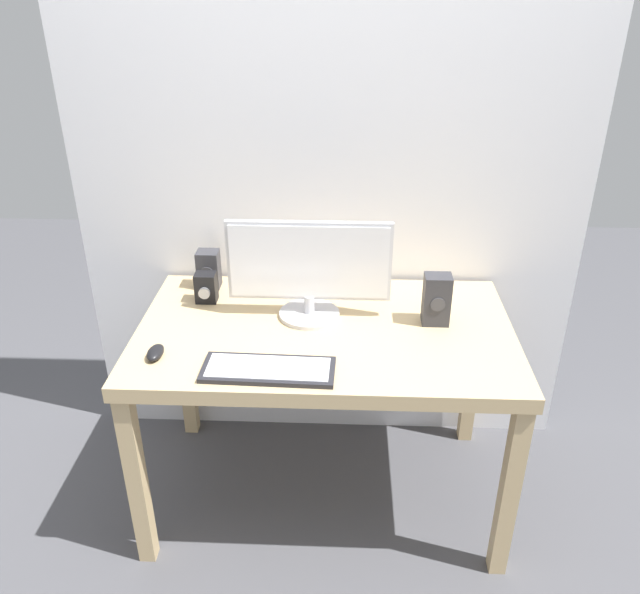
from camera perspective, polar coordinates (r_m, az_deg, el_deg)
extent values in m
plane|color=#4C4C51|center=(2.70, 0.40, -16.80)|extent=(6.00, 6.00, 0.00)
cube|color=silver|center=(2.39, 0.92, 18.27)|extent=(1.99, 0.04, 3.00)
cube|color=tan|center=(2.25, 0.46, -3.32)|extent=(1.32, 0.79, 0.05)
cube|color=tan|center=(2.30, -16.08, -15.59)|extent=(0.06, 0.06, 0.71)
cube|color=tan|center=(2.27, 16.56, -16.48)|extent=(0.06, 0.06, 0.71)
cube|color=tan|center=(2.83, -11.95, -5.90)|extent=(0.06, 0.06, 0.71)
cube|color=tan|center=(2.80, 13.49, -6.46)|extent=(0.06, 0.06, 0.71)
cylinder|color=silver|center=(2.30, -0.96, -1.52)|extent=(0.22, 0.22, 0.02)
cylinder|color=silver|center=(2.28, -0.97, -0.65)|extent=(0.04, 0.04, 0.06)
cube|color=silver|center=(2.22, -0.98, 3.26)|extent=(0.58, 0.02, 0.29)
cube|color=white|center=(2.21, -1.00, 3.11)|extent=(0.55, 0.01, 0.27)
cube|color=#232328|center=(2.00, -4.65, -6.52)|extent=(0.42, 0.17, 0.02)
cube|color=silver|center=(2.00, -4.66, -6.29)|extent=(0.39, 0.14, 0.00)
ellipsoid|color=black|center=(2.13, -14.53, -4.84)|extent=(0.05, 0.10, 0.03)
cube|color=#333338|center=(2.26, 10.39, -0.22)|extent=(0.09, 0.07, 0.18)
cylinder|color=#3F3F44|center=(2.22, 10.51, -0.68)|extent=(0.05, 0.00, 0.05)
cube|color=#333338|center=(2.52, -9.93, 2.47)|extent=(0.08, 0.07, 0.15)
cylinder|color=#3F3F44|center=(2.49, -10.11, 2.09)|extent=(0.05, 0.00, 0.05)
cube|color=black|center=(2.42, -10.16, 0.85)|extent=(0.08, 0.06, 0.11)
cylinder|color=silver|center=(2.39, -10.33, 0.33)|extent=(0.04, 0.01, 0.04)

